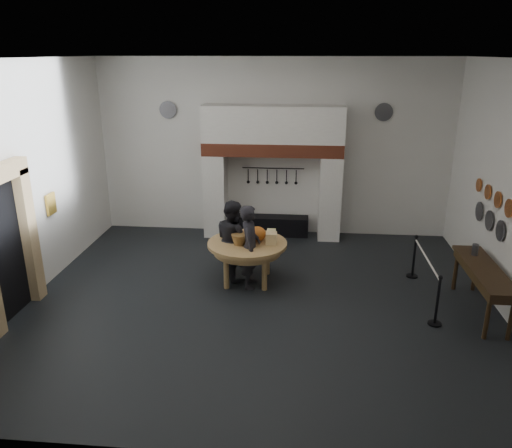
# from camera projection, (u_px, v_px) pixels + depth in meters

# --- Properties ---
(floor) EXTENTS (9.00, 8.00, 0.02)m
(floor) POSITION_uv_depth(u_px,v_px,m) (260.00, 300.00, 9.77)
(floor) COLOR black
(floor) RESTS_ON ground
(ceiling) EXTENTS (9.00, 8.00, 0.02)m
(ceiling) POSITION_uv_depth(u_px,v_px,m) (261.00, 58.00, 8.29)
(ceiling) COLOR silver
(ceiling) RESTS_ON wall_back
(wall_back) EXTENTS (9.00, 0.02, 4.50)m
(wall_back) POSITION_uv_depth(u_px,v_px,m) (274.00, 148.00, 12.79)
(wall_back) COLOR silver
(wall_back) RESTS_ON floor
(wall_front) EXTENTS (9.00, 0.02, 4.50)m
(wall_front) POSITION_uv_depth(u_px,v_px,m) (228.00, 287.00, 5.27)
(wall_front) COLOR silver
(wall_front) RESTS_ON floor
(wall_left) EXTENTS (0.02, 8.00, 4.50)m
(wall_left) POSITION_uv_depth(u_px,v_px,m) (23.00, 183.00, 9.43)
(wall_left) COLOR silver
(wall_left) RESTS_ON floor
(chimney_pier_left) EXTENTS (0.55, 0.70, 2.15)m
(chimney_pier_left) POSITION_uv_depth(u_px,v_px,m) (216.00, 195.00, 12.98)
(chimney_pier_left) COLOR silver
(chimney_pier_left) RESTS_ON floor
(chimney_pier_right) EXTENTS (0.55, 0.70, 2.15)m
(chimney_pier_right) POSITION_uv_depth(u_px,v_px,m) (330.00, 198.00, 12.72)
(chimney_pier_right) COLOR silver
(chimney_pier_right) RESTS_ON floor
(hearth_brick_band) EXTENTS (3.50, 0.72, 0.32)m
(hearth_brick_band) POSITION_uv_depth(u_px,v_px,m) (273.00, 149.00, 12.45)
(hearth_brick_band) COLOR #9E442B
(hearth_brick_band) RESTS_ON chimney_pier_left
(chimney_hood) EXTENTS (3.50, 0.70, 0.90)m
(chimney_hood) POSITION_uv_depth(u_px,v_px,m) (273.00, 124.00, 12.25)
(chimney_hood) COLOR silver
(chimney_hood) RESTS_ON hearth_brick_band
(iron_range) EXTENTS (1.90, 0.45, 0.50)m
(iron_range) POSITION_uv_depth(u_px,v_px,m) (272.00, 225.00, 13.19)
(iron_range) COLOR black
(iron_range) RESTS_ON floor
(utensil_rail) EXTENTS (1.60, 0.02, 0.02)m
(utensil_rail) POSITION_uv_depth(u_px,v_px,m) (273.00, 168.00, 12.88)
(utensil_rail) COLOR black
(utensil_rail) RESTS_ON wall_back
(door_recess) EXTENTS (0.04, 1.10, 2.50)m
(door_recess) POSITION_uv_depth(u_px,v_px,m) (4.00, 252.00, 8.81)
(door_recess) COLOR black
(door_recess) RESTS_ON floor
(door_jamb_far) EXTENTS (0.22, 0.30, 2.60)m
(door_jamb_far) POSITION_uv_depth(u_px,v_px,m) (29.00, 236.00, 9.45)
(door_jamb_far) COLOR tan
(door_jamb_far) RESTS_ON floor
(wall_plaque) EXTENTS (0.05, 0.34, 0.44)m
(wall_plaque) POSITION_uv_depth(u_px,v_px,m) (51.00, 204.00, 10.39)
(wall_plaque) COLOR gold
(wall_plaque) RESTS_ON wall_left
(work_table) EXTENTS (2.03, 2.03, 0.07)m
(work_table) POSITION_uv_depth(u_px,v_px,m) (247.00, 244.00, 10.31)
(work_table) COLOR tan
(work_table) RESTS_ON floor
(pumpkin) EXTENTS (0.36, 0.36, 0.31)m
(pumpkin) POSITION_uv_depth(u_px,v_px,m) (257.00, 234.00, 10.33)
(pumpkin) COLOR orange
(pumpkin) RESTS_ON work_table
(cheese_block_big) EXTENTS (0.22, 0.22, 0.24)m
(cheese_block_big) POSITION_uv_depth(u_px,v_px,m) (271.00, 238.00, 10.17)
(cheese_block_big) COLOR #E8C98A
(cheese_block_big) RESTS_ON work_table
(cheese_block_small) EXTENTS (0.18, 0.18, 0.20)m
(cheese_block_small) POSITION_uv_depth(u_px,v_px,m) (271.00, 234.00, 10.46)
(cheese_block_small) COLOR #DBCB83
(cheese_block_small) RESTS_ON work_table
(wicker_basket) EXTENTS (0.39, 0.39, 0.22)m
(wicker_basket) POSITION_uv_depth(u_px,v_px,m) (239.00, 240.00, 10.14)
(wicker_basket) COLOR brown
(wicker_basket) RESTS_ON work_table
(bread_loaf) EXTENTS (0.31, 0.18, 0.13)m
(bread_loaf) POSITION_uv_depth(u_px,v_px,m) (244.00, 233.00, 10.62)
(bread_loaf) COLOR olive
(bread_loaf) RESTS_ON work_table
(visitor_near) EXTENTS (0.43, 0.65, 1.74)m
(visitor_near) POSITION_uv_depth(u_px,v_px,m) (250.00, 247.00, 10.08)
(visitor_near) COLOR black
(visitor_near) RESTS_ON floor
(visitor_far) EXTENTS (1.01, 1.05, 1.71)m
(visitor_far) POSITION_uv_depth(u_px,v_px,m) (233.00, 240.00, 10.50)
(visitor_far) COLOR black
(visitor_far) RESTS_ON floor
(side_table) EXTENTS (0.55, 2.20, 0.06)m
(side_table) POSITION_uv_depth(u_px,v_px,m) (485.00, 269.00, 9.04)
(side_table) COLOR #342513
(side_table) RESTS_ON floor
(pewter_jug) EXTENTS (0.12, 0.12, 0.22)m
(pewter_jug) POSITION_uv_depth(u_px,v_px,m) (475.00, 250.00, 9.56)
(pewter_jug) COLOR #4C4C51
(pewter_jug) RESTS_ON side_table
(copper_pan_a) EXTENTS (0.03, 0.34, 0.34)m
(copper_pan_a) POSITION_uv_depth(u_px,v_px,m) (509.00, 208.00, 8.92)
(copper_pan_a) COLOR #C6662D
(copper_pan_a) RESTS_ON wall_right
(copper_pan_b) EXTENTS (0.03, 0.32, 0.32)m
(copper_pan_b) POSITION_uv_depth(u_px,v_px,m) (498.00, 200.00, 9.44)
(copper_pan_b) COLOR #C6662D
(copper_pan_b) RESTS_ON wall_right
(copper_pan_c) EXTENTS (0.03, 0.30, 0.30)m
(copper_pan_c) POSITION_uv_depth(u_px,v_px,m) (488.00, 192.00, 9.96)
(copper_pan_c) COLOR #C6662D
(copper_pan_c) RESTS_ON wall_right
(copper_pan_d) EXTENTS (0.03, 0.28, 0.28)m
(copper_pan_d) POSITION_uv_depth(u_px,v_px,m) (479.00, 185.00, 10.48)
(copper_pan_d) COLOR #C6662D
(copper_pan_d) RESTS_ON wall_right
(pewter_plate_left) EXTENTS (0.03, 0.40, 0.40)m
(pewter_plate_left) POSITION_uv_depth(u_px,v_px,m) (500.00, 231.00, 9.28)
(pewter_plate_left) COLOR #4C4C51
(pewter_plate_left) RESTS_ON wall_right
(pewter_plate_mid) EXTENTS (0.03, 0.40, 0.40)m
(pewter_plate_mid) POSITION_uv_depth(u_px,v_px,m) (489.00, 220.00, 9.84)
(pewter_plate_mid) COLOR #4C4C51
(pewter_plate_mid) RESTS_ON wall_right
(pewter_plate_right) EXTENTS (0.03, 0.40, 0.40)m
(pewter_plate_right) POSITION_uv_depth(u_px,v_px,m) (479.00, 211.00, 10.41)
(pewter_plate_right) COLOR #4C4C51
(pewter_plate_right) RESTS_ON wall_right
(pewter_plate_back_left) EXTENTS (0.44, 0.03, 0.44)m
(pewter_plate_back_left) POSITION_uv_depth(u_px,v_px,m) (168.00, 110.00, 12.68)
(pewter_plate_back_left) COLOR #4C4C51
(pewter_plate_back_left) RESTS_ON wall_back
(pewter_plate_back_right) EXTENTS (0.44, 0.03, 0.44)m
(pewter_plate_back_right) POSITION_uv_depth(u_px,v_px,m) (384.00, 112.00, 12.21)
(pewter_plate_back_right) COLOR #4C4C51
(pewter_plate_back_right) RESTS_ON wall_back
(barrier_post_near) EXTENTS (0.05, 0.05, 0.90)m
(barrier_post_near) POSITION_uv_depth(u_px,v_px,m) (437.00, 302.00, 8.75)
(barrier_post_near) COLOR black
(barrier_post_near) RESTS_ON floor
(barrier_post_far) EXTENTS (0.05, 0.05, 0.90)m
(barrier_post_far) POSITION_uv_depth(u_px,v_px,m) (414.00, 257.00, 10.63)
(barrier_post_far) COLOR black
(barrier_post_far) RESTS_ON floor
(barrier_rope) EXTENTS (0.04, 2.00, 0.04)m
(barrier_rope) POSITION_uv_depth(u_px,v_px,m) (427.00, 258.00, 9.56)
(barrier_rope) COLOR silver
(barrier_rope) RESTS_ON barrier_post_near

